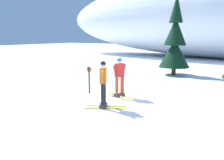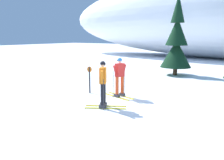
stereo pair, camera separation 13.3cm
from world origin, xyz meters
name	(u,v)px [view 1 (the left image)]	position (x,y,z in m)	size (l,w,h in m)	color
ground_plane	(135,105)	(0.00, 0.00, 0.00)	(120.00, 120.00, 0.00)	white
skier_orange_jacket	(103,83)	(-0.91, -0.96, 0.98)	(1.62, 1.17, 1.85)	gold
skier_red_jacket	(119,77)	(-1.27, 0.79, 0.95)	(1.78, 0.88, 1.82)	gold
pine_tree_far_left	(175,42)	(-1.33, 8.29, 2.35)	(2.17, 2.17, 5.62)	#47301E
trail_marker_post	(89,78)	(-2.86, 0.56, 0.76)	(0.28, 0.07, 1.33)	black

